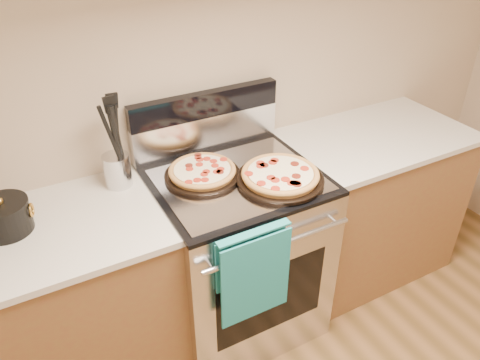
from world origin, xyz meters
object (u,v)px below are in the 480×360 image
pepperoni_pizza_back (202,172)px  utensil_crock (117,170)px  saucepan (5,218)px  pepperoni_pizza_front (280,176)px  range_body (236,255)px

pepperoni_pizza_back → utensil_crock: (-0.34, 0.14, 0.04)m
pepperoni_pizza_back → saucepan: (-0.82, 0.03, 0.02)m
saucepan → pepperoni_pizza_front: bearing=-11.6°
pepperoni_pizza_front → saucepan: size_ratio=2.02×
pepperoni_pizza_front → utensil_crock: size_ratio=2.61×
range_body → pepperoni_pizza_back: (-0.14, 0.07, 0.50)m
pepperoni_pizza_front → saucepan: 1.13m
pepperoni_pizza_front → pepperoni_pizza_back: bearing=145.3°
pepperoni_pizza_front → utensil_crock: bearing=151.8°
pepperoni_pizza_back → saucepan: 0.82m
range_body → utensil_crock: size_ratio=6.07×
range_body → utensil_crock: utensil_crock is taller
range_body → pepperoni_pizza_front: bearing=-40.2°
range_body → pepperoni_pizza_back: 0.52m
pepperoni_pizza_front → saucepan: bearing=168.4°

